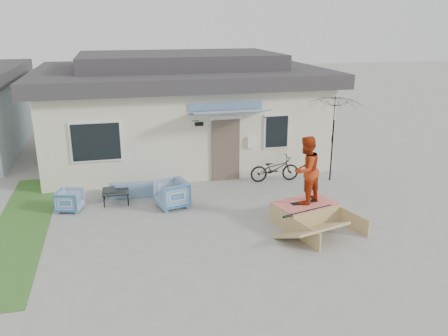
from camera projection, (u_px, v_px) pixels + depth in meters
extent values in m
plane|color=gray|center=(229.00, 239.00, 11.64)|extent=(90.00, 90.00, 0.00)
cube|color=#336326|center=(22.00, 227.00, 12.33)|extent=(1.40, 8.00, 0.01)
cube|color=beige|center=(181.00, 118.00, 18.59)|extent=(10.00, 7.00, 3.00)
cube|color=#2D2D31|center=(179.00, 74.00, 18.06)|extent=(10.80, 7.80, 0.50)
cube|color=#2D2D31|center=(179.00, 59.00, 17.89)|extent=(7.50, 4.50, 0.60)
cube|color=brown|center=(226.00, 150.00, 15.67)|extent=(0.95, 0.08, 2.10)
cube|color=white|center=(96.00, 142.00, 14.58)|extent=(1.60, 0.06, 1.30)
cube|color=white|center=(276.00, 131.00, 15.91)|extent=(0.90, 0.06, 1.20)
cube|color=#1F5A8C|center=(230.00, 112.00, 14.77)|extent=(2.50, 1.09, 0.29)
imported|color=#1F5A8C|center=(136.00, 185.00, 14.51)|extent=(1.71, 0.59, 0.66)
imported|color=#1F5A8C|center=(70.00, 199.00, 13.30)|extent=(0.79, 0.82, 0.69)
imported|color=#1F5A8C|center=(172.00, 193.00, 13.53)|extent=(0.99, 1.03, 0.89)
cube|color=black|center=(116.00, 196.00, 13.94)|extent=(0.79, 0.79, 0.38)
imported|color=black|center=(275.00, 166.00, 15.69)|extent=(1.71, 0.67, 1.08)
cylinder|color=black|center=(332.00, 151.00, 15.63)|extent=(0.05, 0.05, 2.10)
imported|color=black|center=(333.00, 130.00, 15.41)|extent=(2.04, 1.93, 0.90)
cube|color=black|center=(304.00, 202.00, 12.55)|extent=(0.80, 0.32, 0.05)
imported|color=#A7310F|center=(306.00, 169.00, 12.26)|extent=(1.13, 1.07, 1.84)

